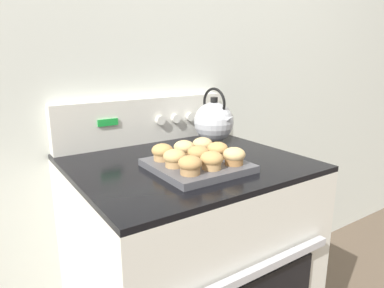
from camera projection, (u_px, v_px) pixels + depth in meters
name	position (u px, v px, depth m)	size (l,w,h in m)	color
wall_back	(137.00, 64.00, 1.39)	(8.00, 0.05, 2.40)	silver
stove_range	(186.00, 272.00, 1.29)	(0.76, 0.71, 0.88)	silver
control_panel	(145.00, 120.00, 1.40)	(0.74, 0.07, 0.18)	silver
muffin_pan	(197.00, 165.00, 1.08)	(0.28, 0.28, 0.02)	#4C4C51
muffin_r0_c0	(190.00, 165.00, 0.97)	(0.07, 0.07, 0.05)	#A37A4C
muffin_r0_c1	(212.00, 160.00, 1.01)	(0.07, 0.07, 0.05)	tan
muffin_r0_c2	(234.00, 156.00, 1.05)	(0.07, 0.07, 0.05)	olive
muffin_r1_c0	(175.00, 158.00, 1.03)	(0.07, 0.07, 0.05)	tan
muffin_r1_c1	(198.00, 154.00, 1.07)	(0.07, 0.07, 0.05)	olive
muffin_r1_c2	(218.00, 150.00, 1.12)	(0.07, 0.07, 0.05)	olive
muffin_r2_c0	(162.00, 152.00, 1.10)	(0.07, 0.07, 0.05)	tan
muffin_r2_c1	(184.00, 148.00, 1.14)	(0.07, 0.07, 0.05)	olive
muffin_r2_c2	(203.00, 145.00, 1.18)	(0.07, 0.07, 0.05)	tan
tea_kettle	(214.00, 121.00, 1.41)	(0.17, 0.20, 0.22)	silver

